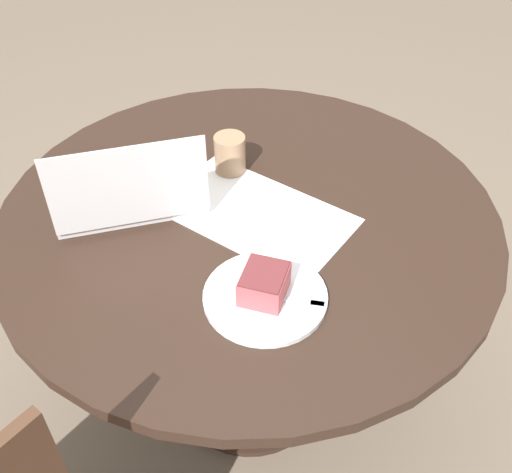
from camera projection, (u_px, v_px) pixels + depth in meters
The scene contains 8 objects.
ground_plane at pixel (250, 388), 1.81m from camera, with size 12.00×12.00×0.00m, color #6B5B4C.
dining_table at pixel (249, 247), 1.42m from camera, with size 1.12×1.12×0.70m.
paper_document at pixel (255, 213), 1.33m from camera, with size 0.48×0.40×0.00m.
plate at pixel (265, 297), 1.14m from camera, with size 0.24×0.24×0.01m.
cake_slice at pixel (264, 284), 1.12m from camera, with size 0.12×0.12×0.06m.
fork at pixel (289, 300), 1.12m from camera, with size 0.13×0.14×0.00m.
coffee_glass at pixel (230, 154), 1.42m from camera, with size 0.07×0.07×0.09m.
laptop at pixel (130, 192), 1.33m from camera, with size 0.30×0.37×0.21m.
Camera 1 is at (0.90, -0.50, 1.56)m, focal length 42.00 mm.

